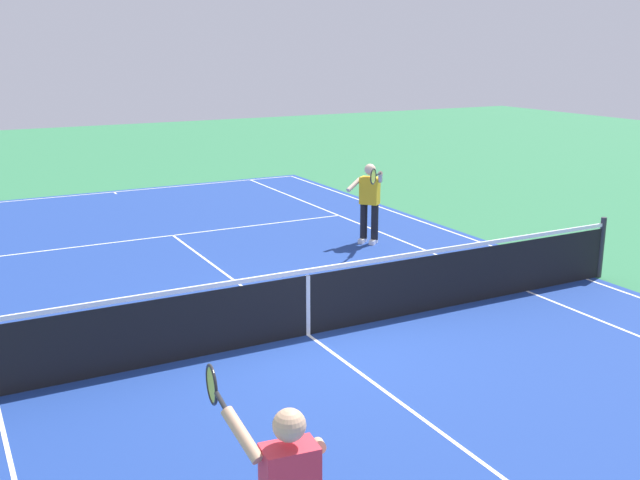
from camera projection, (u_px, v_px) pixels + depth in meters
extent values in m
plane|color=#2D7247|center=(308.00, 335.00, 10.53)|extent=(60.00, 60.00, 0.00)
cube|color=navy|center=(308.00, 335.00, 10.53)|extent=(24.20, 11.40, 0.00)
cube|color=white|center=(114.00, 192.00, 20.69)|extent=(0.05, 11.00, 0.01)
cube|color=white|center=(586.00, 279.00, 13.02)|extent=(23.80, 0.05, 0.01)
cube|color=white|center=(526.00, 291.00, 12.39)|extent=(23.80, 0.05, 0.01)
cube|color=white|center=(173.00, 235.00, 15.99)|extent=(0.05, 8.22, 0.01)
cube|color=white|center=(308.00, 334.00, 10.53)|extent=(12.80, 0.05, 0.01)
cube|color=white|center=(115.00, 193.00, 20.56)|extent=(0.30, 0.05, 0.01)
cylinder|color=#2D2D33|center=(601.00, 247.00, 13.02)|extent=(0.10, 0.10, 1.08)
cube|color=black|center=(308.00, 305.00, 10.42)|extent=(0.02, 11.60, 0.88)
cube|color=white|center=(308.00, 271.00, 10.29)|extent=(0.04, 11.60, 0.06)
cube|color=white|center=(308.00, 305.00, 10.42)|extent=(0.04, 0.06, 0.88)
cylinder|color=black|center=(364.00, 221.00, 15.36)|extent=(0.15, 0.15, 0.74)
cube|color=white|center=(362.00, 240.00, 15.41)|extent=(0.26, 0.29, 0.09)
cylinder|color=black|center=(375.00, 222.00, 15.27)|extent=(0.15, 0.15, 0.74)
cube|color=white|center=(373.00, 242.00, 15.32)|extent=(0.26, 0.29, 0.09)
cube|color=yellow|center=(370.00, 191.00, 15.15)|extent=(0.45, 0.43, 0.56)
sphere|color=beige|center=(370.00, 169.00, 15.04)|extent=(0.23, 0.23, 0.23)
cylinder|color=beige|center=(354.00, 185.00, 15.07)|extent=(0.22, 0.42, 0.26)
cylinder|color=beige|center=(380.00, 177.00, 14.81)|extent=(0.40, 0.30, 0.30)
cylinder|color=#232326|center=(378.00, 174.00, 14.47)|extent=(0.20, 0.24, 0.04)
torus|color=#232326|center=(373.00, 176.00, 14.22)|extent=(0.22, 0.26, 0.31)
cylinder|color=#C6D84C|center=(373.00, 176.00, 14.22)|extent=(0.17, 0.21, 0.27)
sphere|color=#DBAA84|center=(289.00, 425.00, 4.94)|extent=(0.23, 0.23, 0.23)
cylinder|color=#DBAA84|center=(319.00, 445.00, 5.28)|extent=(0.41, 0.26, 0.26)
cylinder|color=#DBAA84|center=(242.00, 435.00, 5.03)|extent=(0.43, 0.18, 0.30)
cylinder|color=#232326|center=(221.00, 401.00, 5.26)|extent=(0.28, 0.07, 0.04)
torus|color=#232326|center=(212.00, 385.00, 5.52)|extent=(0.31, 0.06, 0.31)
cylinder|color=#C6D84C|center=(212.00, 385.00, 5.52)|extent=(0.27, 0.04, 0.27)
sphere|color=#CCE01E|center=(337.00, 285.00, 12.61)|extent=(0.07, 0.07, 0.07)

